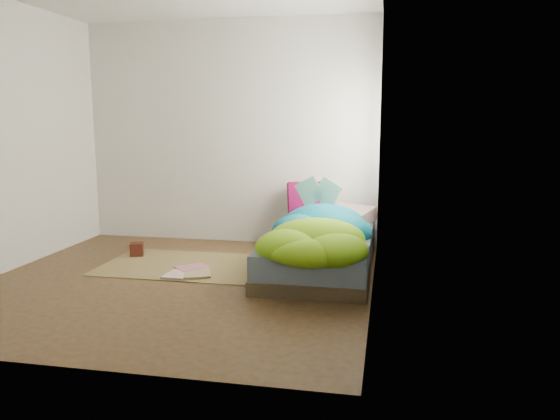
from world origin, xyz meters
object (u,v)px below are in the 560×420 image
(bed, at_px, (320,252))
(floor_book_b, at_px, (187,266))
(pillow_magenta, at_px, (306,200))
(floor_book_a, at_px, (167,274))
(open_book, at_px, (319,182))
(wooden_box, at_px, (137,249))

(bed, xyz_separation_m, floor_book_b, (-1.30, -0.25, -0.14))
(pillow_magenta, relative_size, floor_book_a, 1.41)
(floor_book_a, distance_m, floor_book_b, 0.31)
(open_book, relative_size, wooden_box, 3.04)
(open_book, distance_m, floor_book_b, 1.61)
(pillow_magenta, height_order, floor_book_b, pillow_magenta)
(bed, height_order, open_book, open_book)
(open_book, bearing_deg, pillow_magenta, 126.03)
(pillow_magenta, height_order, floor_book_a, pillow_magenta)
(open_book, bearing_deg, floor_book_a, -131.21)
(wooden_box, distance_m, floor_book_b, 0.77)
(wooden_box, distance_m, floor_book_a, 0.88)
(bed, bearing_deg, pillow_magenta, 107.56)
(bed, xyz_separation_m, open_book, (-0.08, 0.45, 0.64))
(pillow_magenta, distance_m, floor_book_a, 1.87)
(bed, xyz_separation_m, pillow_magenta, (-0.27, 0.86, 0.38))
(pillow_magenta, distance_m, open_book, 0.53)
(floor_book_a, bearing_deg, floor_book_b, 78.52)
(open_book, relative_size, floor_book_a, 1.41)
(bed, relative_size, wooden_box, 14.63)
(open_book, height_order, wooden_box, open_book)
(bed, relative_size, pillow_magenta, 4.83)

